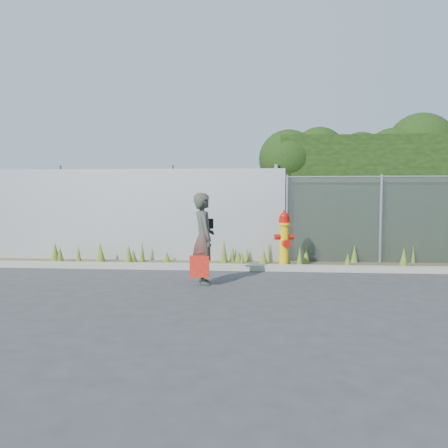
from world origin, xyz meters
The scene contains 10 objects.
ground centered at (0.00, 0.00, 0.00)m, with size 80.00×80.00×0.00m, color #333335.
curb centered at (0.00, 1.80, 0.06)m, with size 16.00×0.22×0.12m, color gray.
weed_strip centered at (-0.29, 2.40, 0.14)m, with size 16.00×1.26×0.55m.
corrugated_fence centered at (-3.25, 3.01, 1.10)m, with size 8.50×0.21×2.30m.
chainlink_fence centered at (4.25, 3.00, 1.03)m, with size 6.50×0.07×2.05m.
hedge centered at (4.44, 4.04, 1.95)m, with size 7.81×2.02×3.65m.
fire_hydrant centered at (0.94, 2.08, 0.61)m, with size 0.42×0.38×1.26m.
woman centered at (-0.58, 0.37, 0.81)m, with size 0.59×0.39×1.62m, color #0E5C45.
red_tote_bag centered at (-0.62, 0.11, 0.35)m, with size 0.33×0.12×0.44m.
black_shoulder_bag centered at (-0.56, 0.59, 1.06)m, with size 0.24×0.10×0.18m.
Camera 1 is at (0.41, -7.30, 1.59)m, focal length 35.00 mm.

